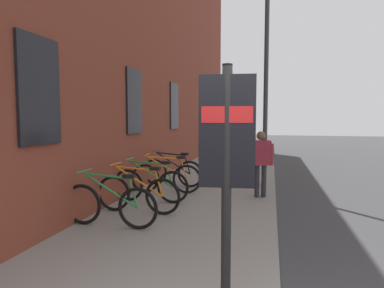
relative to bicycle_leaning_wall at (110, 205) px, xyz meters
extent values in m
plane|color=#38383A|center=(3.16, -3.81, -0.51)|extent=(60.00, 60.00, 0.00)
cube|color=gray|center=(5.16, -1.06, -0.45)|extent=(24.00, 3.50, 0.12)
cube|color=brown|center=(6.16, 0.99, 4.34)|extent=(22.00, 0.60, 9.70)
cube|color=black|center=(-0.84, 0.67, 1.89)|extent=(0.90, 0.06, 1.60)
cube|color=black|center=(2.66, 0.67, 1.89)|extent=(0.90, 0.06, 1.60)
cube|color=black|center=(6.16, 0.67, 1.89)|extent=(0.90, 0.06, 1.60)
torus|color=black|center=(0.01, 0.53, -0.03)|extent=(0.07, 0.72, 0.72)
torus|color=black|center=(-0.01, -0.52, -0.03)|extent=(0.07, 0.72, 0.72)
cylinder|color=#267F3F|center=(0.00, -0.02, 0.25)|extent=(0.05, 1.02, 0.58)
cylinder|color=#267F3F|center=(0.00, 0.06, 0.50)|extent=(0.05, 0.85, 0.09)
cylinder|color=#267F3F|center=(-0.01, -0.44, 0.22)|extent=(0.04, 0.19, 0.51)
cube|color=black|center=(-0.01, -0.37, 0.51)|extent=(0.10, 0.20, 0.06)
cylinder|color=#267F3F|center=(0.01, 0.48, 0.57)|extent=(0.48, 0.03, 0.02)
torus|color=black|center=(0.92, 0.39, -0.03)|extent=(0.08, 0.72, 0.72)
torus|color=black|center=(0.89, -0.66, -0.03)|extent=(0.08, 0.72, 0.72)
cylinder|color=orange|center=(0.90, -0.16, 0.25)|extent=(0.07, 1.02, 0.58)
cylinder|color=orange|center=(0.90, -0.08, 0.50)|extent=(0.06, 0.85, 0.09)
cylinder|color=orange|center=(0.89, -0.58, 0.22)|extent=(0.04, 0.19, 0.51)
cube|color=black|center=(0.89, -0.51, 0.51)|extent=(0.11, 0.20, 0.06)
cylinder|color=orange|center=(0.92, 0.34, 0.57)|extent=(0.48, 0.04, 0.02)
torus|color=black|center=(1.74, 0.45, -0.03)|extent=(0.08, 0.72, 0.72)
torus|color=black|center=(1.77, -0.60, -0.03)|extent=(0.08, 0.72, 0.72)
cylinder|color=#267F3F|center=(1.75, -0.10, 0.25)|extent=(0.06, 1.02, 0.58)
cylinder|color=#267F3F|center=(1.75, -0.02, 0.50)|extent=(0.06, 0.85, 0.09)
cylinder|color=#267F3F|center=(1.76, -0.52, 0.22)|extent=(0.04, 0.19, 0.51)
cube|color=black|center=(1.76, -0.45, 0.51)|extent=(0.10, 0.20, 0.06)
cylinder|color=#267F3F|center=(1.74, 0.40, 0.57)|extent=(0.48, 0.04, 0.02)
torus|color=black|center=(2.62, 0.38, -0.03)|extent=(0.16, 0.72, 0.72)
torus|color=black|center=(2.76, -0.66, -0.03)|extent=(0.16, 0.72, 0.72)
cylinder|color=orange|center=(2.69, -0.17, 0.25)|extent=(0.17, 1.01, 0.58)
cylinder|color=orange|center=(2.68, -0.09, 0.50)|extent=(0.15, 0.85, 0.09)
cylinder|color=orange|center=(2.75, -0.59, 0.22)|extent=(0.06, 0.19, 0.51)
cube|color=black|center=(2.74, -0.51, 0.51)|extent=(0.13, 0.21, 0.06)
cylinder|color=orange|center=(2.62, 0.33, 0.57)|extent=(0.48, 0.09, 0.02)
torus|color=black|center=(3.61, 0.48, -0.03)|extent=(0.14, 0.72, 0.72)
torus|color=black|center=(3.49, -0.56, -0.03)|extent=(0.14, 0.72, 0.72)
cylinder|color=black|center=(3.55, -0.07, 0.25)|extent=(0.15, 1.01, 0.58)
cylinder|color=black|center=(3.56, 0.01, 0.50)|extent=(0.13, 0.85, 0.09)
cylinder|color=black|center=(3.50, -0.49, 0.22)|extent=(0.06, 0.19, 0.51)
cube|color=black|center=(3.51, -0.41, 0.51)|extent=(0.12, 0.21, 0.06)
cylinder|color=black|center=(3.61, 0.43, 0.57)|extent=(0.48, 0.08, 0.02)
cylinder|color=black|center=(-1.90, -2.26, 0.81)|extent=(0.10, 0.10, 2.40)
cube|color=black|center=(-1.90, -2.26, 1.36)|extent=(0.14, 0.56, 1.10)
cube|color=red|center=(-1.90, -2.26, 1.53)|extent=(0.14, 0.50, 0.16)
cylinder|color=#26262D|center=(2.79, -2.37, -0.01)|extent=(0.11, 0.11, 0.77)
cylinder|color=#26262D|center=(2.82, -2.53, -0.01)|extent=(0.11, 0.11, 0.77)
cube|color=maroon|center=(2.80, -2.45, 0.67)|extent=(0.31, 0.48, 0.58)
sphere|color=brown|center=(2.80, -2.45, 1.07)|extent=(0.21, 0.21, 0.21)
cylinder|color=maroon|center=(2.75, -2.20, 0.63)|extent=(0.09, 0.09, 0.51)
cylinder|color=maroon|center=(2.85, -2.70, 0.63)|extent=(0.09, 0.09, 0.51)
cylinder|color=#333338|center=(4.24, -2.51, 2.26)|extent=(0.12, 0.12, 5.30)
camera|label=1|loc=(-5.14, -2.68, 1.50)|focal=31.16mm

